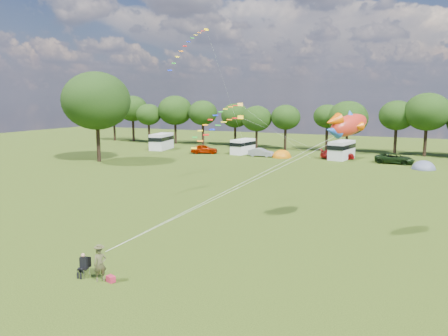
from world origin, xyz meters
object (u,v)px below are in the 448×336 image
at_px(big_tree, 96,101).
at_px(tent_greyblue, 423,169).
at_px(car_a, 204,149).
at_px(kite_flyer, 100,264).
at_px(car_d, 395,158).
at_px(camp_chair, 84,262).
at_px(fish_kite, 346,125).
at_px(campervan_c, 342,149).
at_px(tent_orange, 282,157).
at_px(car_b, 261,152).
at_px(campervan_b, 243,146).
at_px(campervan_a, 162,141).
at_px(car_c, 337,154).

height_order(big_tree, tent_greyblue, big_tree).
height_order(car_a, kite_flyer, kite_flyer).
xyz_separation_m(car_d, tent_greyblue, (3.91, -3.71, -0.74)).
xyz_separation_m(camp_chair, fish_kite, (11.15, 13.72, 6.86)).
bearing_deg(big_tree, campervan_c, 29.16).
bearing_deg(tent_orange, kite_flyer, -83.36).
relative_size(car_d, campervan_c, 0.91).
xyz_separation_m(kite_flyer, fish_kite, (9.96, 13.83, 6.73)).
height_order(car_b, kite_flyer, kite_flyer).
relative_size(tent_greyblue, kite_flyer, 1.89).
relative_size(campervan_b, kite_flyer, 2.95).
bearing_deg(car_d, car_b, 95.87).
relative_size(car_a, fish_kite, 1.16).
xyz_separation_m(big_tree, car_a, (9.97, 15.04, -8.24)).
distance_m(car_d, campervan_c, 8.08).
bearing_deg(kite_flyer, car_a, 59.26).
height_order(car_d, kite_flyer, kite_flyer).
xyz_separation_m(car_a, fish_kite, (29.33, -35.16, 6.86)).
xyz_separation_m(campervan_a, camp_chair, (28.17, -50.98, -0.79)).
bearing_deg(tent_orange, fish_kite, -66.37).
xyz_separation_m(campervan_a, tent_greyblue, (44.33, -4.36, -1.55)).
relative_size(car_b, campervan_b, 0.72).
bearing_deg(car_d, kite_flyer, 170.72).
bearing_deg(car_b, tent_greyblue, -99.58).
distance_m(car_c, tent_greyblue, 13.50).
bearing_deg(campervan_c, camp_chair, -174.42).
bearing_deg(kite_flyer, tent_orange, 44.33).
bearing_deg(campervan_b, car_b, -110.15).
relative_size(big_tree, car_b, 3.48).
relative_size(big_tree, kite_flyer, 7.34).
relative_size(campervan_a, tent_orange, 1.84).
xyz_separation_m(tent_orange, fish_kite, (15.78, -36.06, 7.61)).
bearing_deg(campervan_a, car_a, -111.51).
bearing_deg(tent_greyblue, campervan_a, 174.39).
bearing_deg(campervan_a, fish_kite, -143.08).
relative_size(car_a, car_d, 0.84).
bearing_deg(kite_flyer, big_tree, 78.52).
distance_m(campervan_c, camp_chair, 52.17).
height_order(big_tree, car_b, big_tree).
distance_m(car_c, campervan_c, 0.99).
relative_size(tent_orange, kite_flyer, 1.89).
xyz_separation_m(campervan_a, campervan_c, (32.54, 1.00, -0.05)).
bearing_deg(camp_chair, campervan_b, 82.73).
relative_size(car_a, campervan_a, 0.74).
bearing_deg(tent_greyblue, kite_flyer, -107.77).
distance_m(campervan_b, camp_chair, 52.88).
bearing_deg(car_c, car_d, -118.73).
distance_m(big_tree, kite_flyer, 45.59).
relative_size(car_b, kite_flyer, 2.11).
distance_m(car_c, fish_kite, 39.46).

